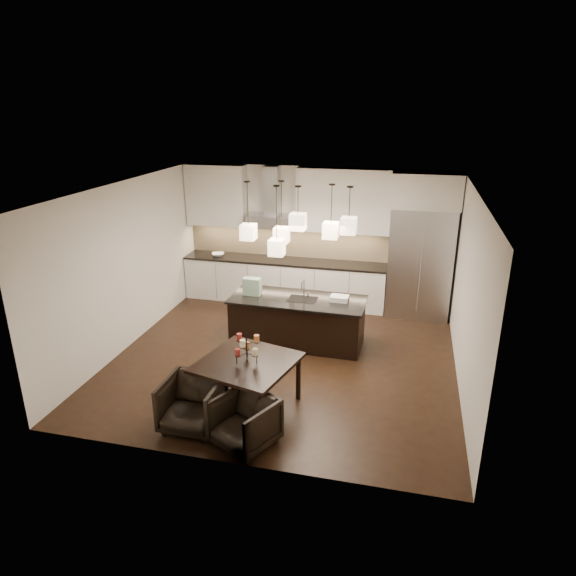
% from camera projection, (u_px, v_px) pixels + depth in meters
% --- Properties ---
extents(floor, '(5.50, 5.50, 0.02)m').
position_uv_depth(floor, '(285.00, 357.00, 8.58)').
color(floor, black).
rests_on(floor, ground).
extents(ceiling, '(5.50, 5.50, 0.02)m').
position_uv_depth(ceiling, '(285.00, 188.00, 7.61)').
color(ceiling, white).
rests_on(ceiling, wall_back).
extents(wall_back, '(5.50, 0.02, 2.80)m').
position_uv_depth(wall_back, '(317.00, 235.00, 10.61)').
color(wall_back, silver).
rests_on(wall_back, ground).
extents(wall_front, '(5.50, 0.02, 2.80)m').
position_uv_depth(wall_front, '(224.00, 358.00, 5.57)').
color(wall_front, silver).
rests_on(wall_front, ground).
extents(wall_left, '(0.02, 5.50, 2.80)m').
position_uv_depth(wall_left, '(127.00, 265.00, 8.70)').
color(wall_left, silver).
rests_on(wall_left, ground).
extents(wall_right, '(0.02, 5.50, 2.80)m').
position_uv_depth(wall_right, '(468.00, 292.00, 7.48)').
color(wall_right, silver).
rests_on(wall_right, ground).
extents(refrigerator, '(1.20, 0.72, 2.15)m').
position_uv_depth(refrigerator, '(420.00, 263.00, 9.91)').
color(refrigerator, '#B7B7BA').
rests_on(refrigerator, floor).
extents(fridge_panel, '(1.26, 0.72, 0.65)m').
position_uv_depth(fridge_panel, '(427.00, 190.00, 9.43)').
color(fridge_panel, silver).
rests_on(fridge_panel, refrigerator).
extents(lower_cabinets, '(4.21, 0.62, 0.88)m').
position_uv_depth(lower_cabinets, '(284.00, 282.00, 10.78)').
color(lower_cabinets, silver).
rests_on(lower_cabinets, floor).
extents(countertop, '(4.21, 0.66, 0.04)m').
position_uv_depth(countertop, '(284.00, 261.00, 10.62)').
color(countertop, black).
rests_on(countertop, lower_cabinets).
extents(backsplash, '(4.21, 0.02, 0.63)m').
position_uv_depth(backsplash, '(287.00, 242.00, 10.78)').
color(backsplash, tan).
rests_on(backsplash, countertop).
extents(upper_cab_left, '(1.25, 0.35, 1.25)m').
position_uv_depth(upper_cab_left, '(216.00, 195.00, 10.63)').
color(upper_cab_left, silver).
rests_on(upper_cab_left, wall_back).
extents(upper_cab_right, '(1.85, 0.35, 1.25)m').
position_uv_depth(upper_cab_right, '(344.00, 201.00, 10.05)').
color(upper_cab_right, silver).
rests_on(upper_cab_right, wall_back).
extents(hood_canopy, '(0.90, 0.52, 0.24)m').
position_uv_depth(hood_canopy, '(270.00, 221.00, 10.45)').
color(hood_canopy, '#B7B7BA').
rests_on(hood_canopy, wall_back).
extents(hood_chimney, '(0.30, 0.28, 0.96)m').
position_uv_depth(hood_chimney, '(271.00, 190.00, 10.34)').
color(hood_chimney, '#B7B7BA').
rests_on(hood_chimney, hood_canopy).
extents(fruit_bowl, '(0.34, 0.34, 0.06)m').
position_uv_depth(fruit_bowl, '(218.00, 254.00, 10.87)').
color(fruit_bowl, silver).
rests_on(fruit_bowl, countertop).
extents(island_body, '(2.27, 0.95, 0.79)m').
position_uv_depth(island_body, '(298.00, 321.00, 8.96)').
color(island_body, black).
rests_on(island_body, floor).
extents(island_top, '(2.34, 1.03, 0.04)m').
position_uv_depth(island_top, '(298.00, 299.00, 8.82)').
color(island_top, black).
rests_on(island_top, island_body).
extents(faucet, '(0.10, 0.22, 0.34)m').
position_uv_depth(faucet, '(304.00, 288.00, 8.81)').
color(faucet, silver).
rests_on(faucet, island_top).
extents(tote_bag, '(0.31, 0.17, 0.31)m').
position_uv_depth(tote_bag, '(252.00, 286.00, 8.93)').
color(tote_bag, '#225E31').
rests_on(tote_bag, island_top).
extents(food_container, '(0.31, 0.22, 0.09)m').
position_uv_depth(food_container, '(339.00, 298.00, 8.69)').
color(food_container, silver).
rests_on(food_container, island_top).
extents(dining_table, '(1.45, 1.45, 0.72)m').
position_uv_depth(dining_table, '(248.00, 384.00, 7.05)').
color(dining_table, black).
rests_on(dining_table, floor).
extents(candelabra, '(0.42, 0.42, 0.42)m').
position_uv_depth(candelabra, '(247.00, 347.00, 6.85)').
color(candelabra, black).
rests_on(candelabra, dining_table).
extents(candle_a, '(0.09, 0.09, 0.10)m').
position_uv_depth(candle_a, '(255.00, 352.00, 6.80)').
color(candle_a, beige).
rests_on(candle_a, candelabra).
extents(candle_b, '(0.09, 0.09, 0.10)m').
position_uv_depth(candle_b, '(247.00, 345.00, 6.99)').
color(candle_b, '#CA793A').
rests_on(candle_b, candelabra).
extents(candle_c, '(0.09, 0.09, 0.10)m').
position_uv_depth(candle_c, '(238.00, 352.00, 6.80)').
color(candle_c, maroon).
rests_on(candle_c, candelabra).
extents(candle_d, '(0.09, 0.09, 0.10)m').
position_uv_depth(candle_d, '(257.00, 339.00, 6.84)').
color(candle_d, '#CA793A').
rests_on(candle_d, candelabra).
extents(candle_e, '(0.09, 0.09, 0.10)m').
position_uv_depth(candle_e, '(239.00, 337.00, 6.88)').
color(candle_e, maroon).
rests_on(candle_e, candelabra).
extents(candle_f, '(0.09, 0.09, 0.10)m').
position_uv_depth(candle_f, '(243.00, 343.00, 6.70)').
color(candle_f, beige).
rests_on(candle_f, candelabra).
extents(armchair_left, '(0.74, 0.76, 0.69)m').
position_uv_depth(armchair_left, '(192.00, 404.00, 6.63)').
color(armchair_left, black).
rests_on(armchair_left, floor).
extents(armchair_right, '(0.92, 0.93, 0.64)m').
position_uv_depth(armchair_right, '(245.00, 422.00, 6.29)').
color(armchair_right, black).
rests_on(armchair_right, floor).
extents(pendant_a, '(0.24, 0.24, 0.26)m').
position_uv_depth(pendant_a, '(248.00, 232.00, 8.59)').
color(pendant_a, beige).
rests_on(pendant_a, ceiling).
extents(pendant_b, '(0.24, 0.24, 0.26)m').
position_uv_depth(pendant_b, '(282.00, 235.00, 8.66)').
color(pendant_b, beige).
rests_on(pendant_b, ceiling).
extents(pendant_c, '(0.24, 0.24, 0.26)m').
position_uv_depth(pendant_c, '(298.00, 222.00, 8.03)').
color(pendant_c, beige).
rests_on(pendant_c, ceiling).
extents(pendant_d, '(0.24, 0.24, 0.26)m').
position_uv_depth(pendant_d, '(331.00, 230.00, 8.26)').
color(pendant_d, beige).
rests_on(pendant_d, ceiling).
extents(pendant_e, '(0.24, 0.24, 0.26)m').
position_uv_depth(pendant_e, '(349.00, 226.00, 8.01)').
color(pendant_e, beige).
rests_on(pendant_e, ceiling).
extents(pendant_f, '(0.24, 0.24, 0.26)m').
position_uv_depth(pendant_f, '(277.00, 247.00, 8.22)').
color(pendant_f, beige).
rests_on(pendant_f, ceiling).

